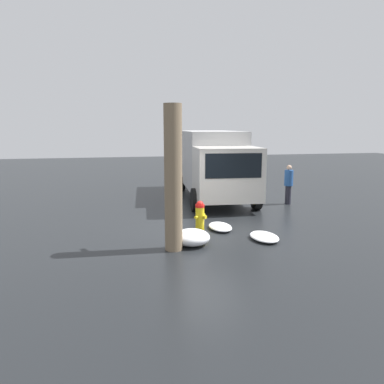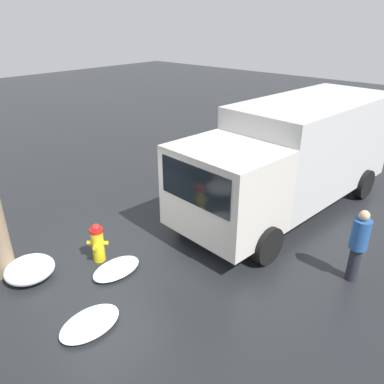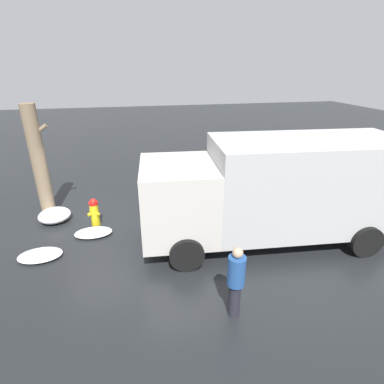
% 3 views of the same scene
% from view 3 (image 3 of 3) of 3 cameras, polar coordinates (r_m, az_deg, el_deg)
% --- Properties ---
extents(ground_plane, '(60.00, 60.00, 0.00)m').
position_cam_3_polar(ground_plane, '(10.48, -17.75, -5.94)').
color(ground_plane, black).
extents(fire_hydrant, '(0.41, 0.43, 0.95)m').
position_cam_3_polar(fire_hydrant, '(10.26, -18.09, -3.57)').
color(fire_hydrant, yellow).
rests_on(fire_hydrant, ground_plane).
extents(tree_trunk, '(0.71, 0.47, 3.81)m').
position_cam_3_polar(tree_trunk, '(11.11, -27.11, 5.00)').
color(tree_trunk, '#7F6B51').
rests_on(tree_trunk, ground_plane).
extents(delivery_truck, '(7.57, 3.19, 3.03)m').
position_cam_3_polar(delivery_truck, '(8.92, 15.89, 0.85)').
color(delivery_truck, beige).
rests_on(delivery_truck, ground_plane).
extents(pedestrian, '(0.36, 0.36, 1.66)m').
position_cam_3_polar(pedestrian, '(6.36, 8.35, -16.16)').
color(pedestrian, '#23232D').
rests_on(pedestrian, ground_plane).
extents(snow_pile_by_hydrant, '(1.13, 0.70, 0.17)m').
position_cam_3_polar(snow_pile_by_hydrant, '(9.87, -18.27, -7.36)').
color(snow_pile_by_hydrant, white).
rests_on(snow_pile_by_hydrant, ground_plane).
extents(snow_pile_curbside, '(1.04, 1.01, 0.43)m').
position_cam_3_polar(snow_pile_curbside, '(11.13, -24.71, -4.04)').
color(snow_pile_curbside, white).
rests_on(snow_pile_curbside, ground_plane).
extents(snow_pile_by_tree, '(1.16, 0.77, 0.17)m').
position_cam_3_polar(snow_pile_by_tree, '(9.36, -26.94, -10.69)').
color(snow_pile_by_tree, white).
rests_on(snow_pile_by_tree, ground_plane).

